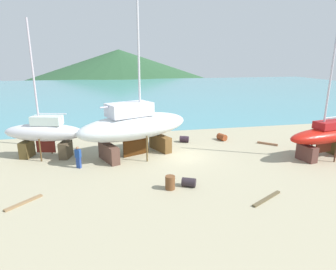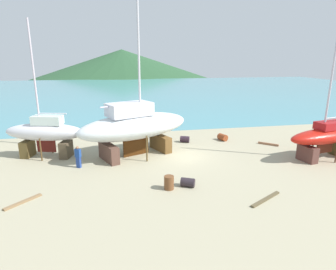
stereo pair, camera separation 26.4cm
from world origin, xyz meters
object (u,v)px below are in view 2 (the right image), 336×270
(sailboat_small_center, at_px, (45,133))
(barrel_tar_black, at_px, (169,183))
(worker, at_px, (78,157))
(barrel_by_slipway, at_px, (185,139))
(barrel_rust_far, at_px, (188,182))
(barrel_tipped_center, at_px, (318,135))
(barrel_tipped_left, at_px, (223,137))
(sailboat_far_slipway, at_px, (135,126))
(sailboat_large_starboard, at_px, (326,136))

(sailboat_small_center, bearing_deg, barrel_tar_black, 152.30)
(sailboat_small_center, relative_size, worker, 6.48)
(barrel_by_slipway, xyz_separation_m, barrel_rust_far, (-2.26, -9.70, -0.02))
(barrel_tipped_center, height_order, barrel_tipped_left, barrel_tipped_center)
(sailboat_far_slipway, relative_size, barrel_tar_black, 18.52)
(worker, relative_size, barrel_tipped_left, 1.83)
(sailboat_far_slipway, relative_size, barrel_rust_far, 18.27)
(worker, relative_size, barrel_tar_black, 1.93)
(sailboat_far_slipway, distance_m, barrel_by_slipway, 6.26)
(sailboat_far_slipway, relative_size, worker, 9.57)
(sailboat_small_center, xyz_separation_m, barrel_tipped_left, (16.19, 1.85, -1.76))
(barrel_tipped_center, relative_size, barrel_rust_far, 0.93)
(barrel_tipped_left, bearing_deg, barrel_by_slipway, 178.66)
(worker, distance_m, barrel_rust_far, 8.67)
(sailboat_far_slipway, bearing_deg, barrel_tipped_left, -5.71)
(sailboat_small_center, height_order, barrel_by_slipway, sailboat_small_center)
(barrel_tipped_left, bearing_deg, barrel_rust_far, -122.61)
(barrel_tipped_center, bearing_deg, barrel_by_slipway, 173.72)
(barrel_tar_black, bearing_deg, barrel_tipped_left, 52.75)
(worker, height_order, barrel_tar_black, worker)
(sailboat_small_center, bearing_deg, worker, 147.28)
(barrel_tipped_center, bearing_deg, sailboat_far_slipway, -175.57)
(barrel_tar_black, height_order, barrel_rust_far, barrel_tar_black)
(sailboat_large_starboard, relative_size, barrel_tipped_center, 13.42)
(barrel_tipped_center, height_order, barrel_rust_far, barrel_tipped_center)
(barrel_rust_far, bearing_deg, barrel_tipped_left, 57.39)
(sailboat_far_slipway, bearing_deg, barrel_rust_far, -91.06)
(barrel_tipped_center, relative_size, barrel_tar_black, 0.95)
(sailboat_small_center, distance_m, barrel_tipped_left, 16.39)
(barrel_rust_far, bearing_deg, sailboat_large_starboard, 13.88)
(sailboat_large_starboard, bearing_deg, barrel_tipped_center, -135.56)
(barrel_tipped_center, xyz_separation_m, barrel_rust_far, (-15.87, -8.20, -0.13))
(sailboat_far_slipway, xyz_separation_m, barrel_tipped_left, (8.92, 2.85, -2.25))
(sailboat_small_center, bearing_deg, barrel_tipped_left, -159.28)
(sailboat_small_center, height_order, sailboat_far_slipway, sailboat_far_slipway)
(sailboat_far_slipway, bearing_deg, sailboat_large_starboard, -37.15)
(worker, xyz_separation_m, barrel_tar_black, (5.97, -4.87, -0.44))
(barrel_by_slipway, bearing_deg, barrel_tar_black, -109.70)
(sailboat_large_starboard, xyz_separation_m, barrel_tipped_center, (3.50, 5.14, -1.46))
(sailboat_far_slipway, relative_size, barrel_tipped_left, 17.53)
(sailboat_small_center, xyz_separation_m, worker, (2.82, -3.01, -1.21))
(barrel_tipped_center, bearing_deg, barrel_rust_far, -152.67)
(sailboat_far_slipway, distance_m, worker, 5.17)
(barrel_tipped_center, xyz_separation_m, barrel_by_slipway, (-13.61, 1.50, -0.11))
(worker, height_order, barrel_rust_far, worker)
(sailboat_small_center, distance_m, worker, 4.30)
(sailboat_small_center, bearing_deg, sailboat_far_slipway, -173.63)
(barrel_by_slipway, bearing_deg, barrel_tipped_center, -6.28)
(worker, xyz_separation_m, barrel_tipped_left, (13.38, 4.86, -0.55))
(sailboat_far_slipway, height_order, sailboat_large_starboard, sailboat_far_slipway)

